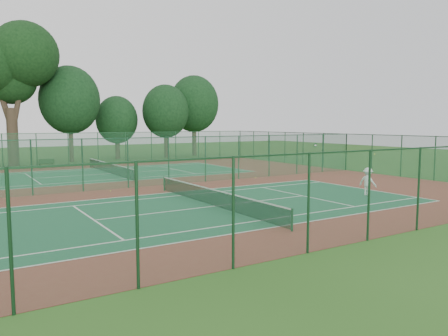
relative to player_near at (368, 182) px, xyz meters
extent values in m
plane|color=#2A591C|center=(-9.93, 10.98, -0.88)|extent=(120.00, 120.00, 0.00)
cube|color=maroon|center=(-9.93, 10.98, -0.88)|extent=(40.00, 36.00, 0.01)
cube|color=#1B5637|center=(-9.93, 1.98, -0.87)|extent=(23.77, 10.97, 0.01)
cube|color=#206540|center=(-9.93, 19.98, -0.87)|extent=(23.77, 10.97, 0.01)
cube|color=#1B522E|center=(-9.93, 28.98, 0.87)|extent=(40.00, 0.02, 3.50)
cube|color=#163D20|center=(-9.93, 28.98, 2.58)|extent=(40.00, 0.05, 0.05)
cube|color=#1C5430|center=(-9.93, -7.02, 0.87)|extent=(40.00, 0.02, 3.50)
cube|color=#12321A|center=(-9.93, -7.02, 2.58)|extent=(40.00, 0.05, 0.05)
cube|color=#194C27|center=(10.07, 10.98, 0.87)|extent=(0.02, 36.00, 3.50)
cube|color=#153B1F|center=(10.07, 10.98, 2.58)|extent=(0.05, 36.00, 0.05)
cube|color=#194B2C|center=(-9.93, 10.98, 0.87)|extent=(40.00, 0.02, 3.50)
cube|color=#143922|center=(-9.93, 10.98, 2.58)|extent=(40.00, 0.05, 0.05)
cylinder|color=#143820|center=(-9.93, -4.42, -0.40)|extent=(0.10, 0.10, 0.97)
cylinder|color=#143820|center=(-9.93, 8.38, -0.40)|extent=(0.10, 0.10, 0.97)
cube|color=black|center=(-9.93, 1.98, -0.40)|extent=(0.02, 12.80, 0.85)
cube|color=silver|center=(-9.93, 1.98, 0.04)|extent=(0.04, 12.80, 0.06)
cylinder|color=#123318|center=(-9.93, 13.58, -0.40)|extent=(0.10, 0.10, 0.97)
cylinder|color=#123318|center=(-9.93, 26.38, -0.40)|extent=(0.10, 0.10, 0.97)
cube|color=black|center=(-9.93, 19.98, -0.40)|extent=(0.02, 12.80, 0.85)
cube|color=white|center=(-9.93, 19.98, 0.04)|extent=(0.04, 12.80, 0.06)
imported|color=white|center=(0.00, 0.00, 0.00)|extent=(0.85, 1.22, 1.73)
cube|color=#133818|center=(-14.38, 28.41, -0.65)|extent=(0.10, 0.40, 0.45)
cube|color=#133818|center=(-13.19, 28.48, -0.65)|extent=(0.10, 0.40, 0.45)
cube|color=#133818|center=(-13.79, 28.44, -0.41)|extent=(1.51, 0.50, 0.05)
cube|color=#133818|center=(-13.78, 28.24, -0.18)|extent=(1.49, 0.14, 0.45)
sphere|color=#CDEA36|center=(-7.09, 10.35, -0.84)|extent=(0.07, 0.07, 0.07)
sphere|color=#CDD832|center=(-0.80, 10.67, -0.83)|extent=(0.08, 0.08, 0.08)
sphere|color=#CAD230|center=(-13.03, 10.04, -0.84)|extent=(0.07, 0.07, 0.07)
cylinder|color=#34281C|center=(-16.26, 32.70, 2.15)|extent=(1.11, 1.11, 6.06)
cylinder|color=#34281C|center=(-17.17, 33.01, 6.70)|extent=(2.06, 0.61, 6.03)
cylinder|color=#34281C|center=(-15.35, 32.50, 7.00)|extent=(1.92, 0.57, 6.54)
sphere|color=black|center=(-14.75, 32.50, 10.74)|extent=(6.87, 6.87, 6.87)
sphere|color=black|center=(-16.06, 33.51, 8.21)|extent=(5.26, 5.26, 5.26)
camera|label=1|loc=(-21.72, -17.97, 3.60)|focal=35.00mm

